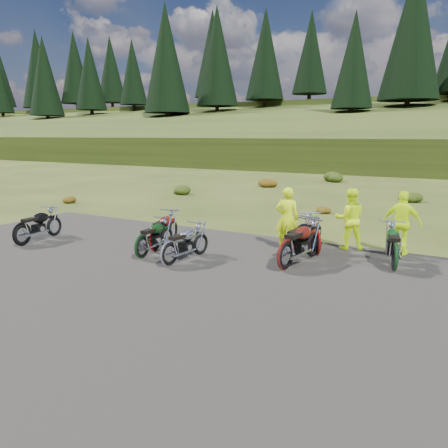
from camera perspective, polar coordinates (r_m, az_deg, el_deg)
The scene contains 39 objects.
ground at distance 10.69m, azimuth 0.34°, elevation -6.40°, with size 300.00×300.00×0.00m, color #313D14.
gravel_pad at distance 9.09m, azimuth -5.82°, elevation -9.78°, with size 20.00×12.00×0.04m, color black.
hill_slope at distance 59.21m, azimuth 24.47°, elevation 7.39°, with size 300.00×46.00×3.00m, color #2A3B13, non-canonical shape.
hill_plateau at distance 119.07m, azimuth 27.00°, elevation 8.78°, with size 300.00×90.00×9.17m, color #2A3B13.
conifer_4 at distance 142.15m, azimuth -27.09°, elevation 16.52°, with size 6.60×6.60×17.00m.
conifer_5 at distance 140.89m, azimuth -23.55°, elevation 16.75°, with size 6.16×6.16×16.00m.
conifer_7 at distance 119.65m, azimuth -27.19°, elevation 15.69°, with size 5.28×5.28×14.00m.
conifer_8 at distance 118.91m, azimuth -23.17°, elevation 18.10°, with size 7.92×7.92×20.00m.
conifer_9 at distance 118.39m, azimuth -18.91°, elevation 18.77°, with size 7.48×7.48×19.00m.
conifer_10 at distance 118.38m, azimuth -14.57°, elevation 18.96°, with size 7.04×7.04×18.00m.
conifer_11 at distance 96.40m, azimuth -22.40°, elevation 17.43°, with size 6.60×6.60×17.00m.
conifer_12 at distance 96.05m, azimuth -17.14°, elevation 18.22°, with size 6.16×6.16×16.00m.
conifer_13 at distance 96.46m, azimuth -11.84°, elevation 18.86°, with size 5.72×5.72×15.00m.
conifer_14 at distance 97.60m, azimuth -6.59°, elevation 19.35°, with size 5.28×5.28×14.00m.
conifer_15 at distance 99.92m, azimuth -1.49°, elevation 21.33°, with size 7.92×7.92×20.00m.
conifer_16 at distance 75.23m, azimuth -7.59°, elevation 20.68°, with size 7.48×7.48×19.00m.
conifer_17 at distance 77.07m, azimuth -0.91°, elevation 21.08°, with size 7.04×7.04×18.00m.
conifer_18 at distance 79.79m, azimuth 5.41°, elevation 21.21°, with size 6.60×6.60×17.00m.
conifer_19 at distance 83.30m, azimuth 11.26°, elevation 21.12°, with size 6.16×6.16×16.00m.
conifer_20 at distance 87.43m, azimuth 16.57°, elevation 20.61°, with size 5.72×5.72×15.00m.
conifer_21 at distance 61.24m, azimuth 16.60°, elevation 19.86°, with size 5.28×5.28×14.00m.
conifer_22 at distance 66.77m, azimuth 23.48°, elevation 22.35°, with size 7.92×7.92×20.00m.
shrub_0 at distance 22.74m, azimuth -19.34°, elevation 3.18°, with size 0.77×0.77×0.45m, color #65370C.
shrub_1 at distance 24.76m, azimuth -5.61°, elevation 4.60°, with size 1.03×1.03×0.61m, color #1C330C.
shrub_2 at distance 27.97m, azimuth 5.55°, elevation 5.57°, with size 1.30×1.30×0.77m, color #65370C.
shrub_3 at distance 32.01m, azimuth 14.19°, elevation 6.17°, with size 1.56×1.56×0.92m, color #1C330C.
shrub_4 at distance 19.12m, azimuth 12.62°, elevation 2.07°, with size 0.77×0.77×0.45m, color #65370C.
shrub_5 at distance 23.73m, azimuth 23.07°, elevation 3.42°, with size 1.03×1.03×0.61m, color #1C330C.
motorcycle_0 at distance 14.46m, azimuth -24.76°, elevation -2.69°, with size 1.99×0.66×1.04m, color black, non-canonical shape.
motorcycle_1 at distance 12.70m, azimuth -8.92°, elevation -3.62°, with size 1.99×0.66×1.04m, color maroon, non-canonical shape.
motorcycle_2 at distance 12.04m, azimuth -10.60°, elevation -4.54°, with size 1.85×0.62×0.97m, color black, non-canonical shape.
motorcycle_3 at distance 11.22m, azimuth -7.10°, elevation -5.62°, with size 1.88×0.63×0.99m, color #9D9DA1, non-canonical shape.
motorcycle_4 at distance 10.94m, azimuth 8.00°, elevation -6.10°, with size 2.17×0.72×1.14m, color #51120D, non-canonical shape.
motorcycle_5 at distance 11.44m, azimuth 8.43°, elevation -5.32°, with size 2.09×0.70×1.10m, color black, non-canonical shape.
motorcycle_6 at distance 12.45m, azimuth 12.01°, elevation -4.05°, with size 1.95×0.65×1.02m, color maroon, non-canonical shape.
motorcycle_7 at distance 11.50m, azimuth 21.28°, elevation -5.92°, with size 2.03×0.68×1.07m, color #0E3414, non-canonical shape.
person_middle at distance 12.69m, azimuth 8.23°, elevation 0.60°, with size 0.66×0.43×1.82m, color #C8EC0C.
person_right_a at distance 13.13m, azimuth 16.08°, elevation 0.54°, with size 0.86×0.67×1.77m, color #C8EC0C.
person_right_b at distance 12.99m, azimuth 22.25°, elevation 0.02°, with size 1.04×0.43×1.78m, color #C8EC0C.
Camera 1 is at (4.88, -8.92, 3.31)m, focal length 35.00 mm.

